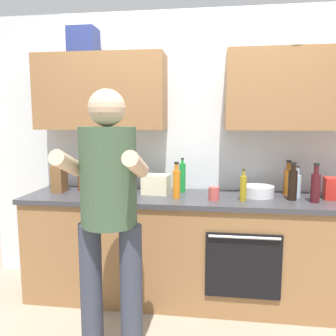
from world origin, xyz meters
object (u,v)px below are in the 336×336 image
(bottle_soda, at_px, (182,177))
(person_standing, at_px, (109,206))
(knife_block, at_px, (59,179))
(grocery_bag_crisps, at_px, (336,189))
(bottle_syrup, at_px, (288,181))
(bottle_water, at_px, (297,186))
(cup_tea, at_px, (95,190))
(grocery_bag_produce, at_px, (122,180))
(bottle_vinegar, at_px, (81,178))
(bottle_juice, at_px, (176,183))
(bottle_soy, at_px, (293,184))
(bottle_oil, at_px, (243,188))
(bottle_wine, at_px, (315,186))
(mixing_bowl, at_px, (258,191))
(cup_ceramic, at_px, (214,194))
(grocery_bag_rice, at_px, (156,184))

(bottle_soda, bearing_deg, person_standing, -109.59)
(knife_block, height_order, grocery_bag_crisps, knife_block)
(bottle_syrup, relative_size, bottle_water, 1.14)
(person_standing, relative_size, cup_tea, 16.59)
(person_standing, bearing_deg, grocery_bag_produce, 100.77)
(cup_tea, bearing_deg, grocery_bag_crisps, 4.35)
(bottle_vinegar, height_order, knife_block, knife_block)
(bottle_juice, xyz_separation_m, bottle_soda, (0.02, 0.26, 0.01))
(bottle_soda, height_order, bottle_soy, bottle_soy)
(cup_tea, distance_m, grocery_bag_produce, 0.27)
(bottle_vinegar, bearing_deg, knife_block, -154.85)
(grocery_bag_crisps, bearing_deg, bottle_juice, -173.76)
(person_standing, bearing_deg, bottle_oil, 39.93)
(knife_block, height_order, grocery_bag_produce, knife_block)
(bottle_juice, distance_m, grocery_bag_crisps, 1.29)
(bottle_wine, distance_m, cup_tea, 1.77)
(mixing_bowl, bearing_deg, bottle_juice, -166.91)
(bottle_vinegar, height_order, mixing_bowl, bottle_vinegar)
(cup_tea, distance_m, mixing_bowl, 1.36)
(cup_ceramic, bearing_deg, mixing_bowl, 27.11)
(bottle_syrup, height_order, grocery_bag_rice, bottle_syrup)
(bottle_syrup, xyz_separation_m, bottle_vinegar, (-1.81, -0.06, -0.00))
(bottle_soda, bearing_deg, bottle_vinegar, -175.97)
(bottle_juice, xyz_separation_m, grocery_bag_crisps, (1.28, 0.14, -0.04))
(bottle_syrup, relative_size, cup_ceramic, 2.77)
(bottle_juice, relative_size, knife_block, 1.00)
(bottle_juice, bearing_deg, grocery_bag_rice, 142.64)
(bottle_juice, bearing_deg, person_standing, -113.98)
(bottle_wine, xyz_separation_m, cup_ceramic, (-0.77, -0.03, -0.07))
(bottle_vinegar, bearing_deg, bottle_soda, 4.03)
(bottle_wine, distance_m, cup_ceramic, 0.78)
(bottle_water, distance_m, cup_tea, 1.68)
(bottle_wine, distance_m, grocery_bag_crisps, 0.25)
(bottle_soda, xyz_separation_m, mixing_bowl, (0.64, -0.10, -0.09))
(bottle_vinegar, distance_m, cup_ceramic, 1.21)
(bottle_soda, relative_size, cup_tea, 2.94)
(person_standing, relative_size, grocery_bag_rice, 7.51)
(bottle_syrup, height_order, mixing_bowl, bottle_syrup)
(bottle_vinegar, xyz_separation_m, bottle_soy, (1.81, -0.13, 0.01))
(bottle_soda, xyz_separation_m, grocery_bag_produce, (-0.53, -0.07, -0.02))
(bottle_oil, distance_m, bottle_wine, 0.55)
(cup_ceramic, bearing_deg, bottle_wine, 2.20)
(bottle_vinegar, distance_m, cup_tea, 0.29)
(grocery_bag_produce, bearing_deg, grocery_bag_rice, -7.64)
(bottle_oil, height_order, grocery_bag_crisps, bottle_oil)
(bottle_soda, bearing_deg, grocery_bag_crisps, -5.26)
(cup_tea, xyz_separation_m, grocery_bag_rice, (0.50, 0.16, 0.03))
(person_standing, relative_size, bottle_syrup, 5.75)
(person_standing, bearing_deg, mixing_bowl, 42.06)
(bottle_vinegar, xyz_separation_m, cup_ceramic, (1.19, -0.22, -0.06))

